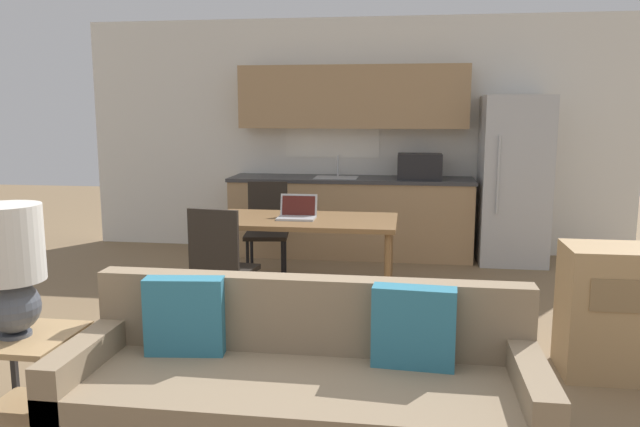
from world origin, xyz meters
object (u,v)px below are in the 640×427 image
object	(u,v)px
table_lamp	(9,263)
dining_chair_near_left	(221,263)
dining_table	(304,226)
side_table	(26,366)
dining_chair_far_left	(267,226)
laptop	(297,213)
couch	(302,387)
refrigerator	(513,180)

from	to	relation	value
table_lamp	dining_chair_near_left	bearing A→B (deg)	71.62
dining_table	dining_chair_near_left	bearing A→B (deg)	-124.63
dining_table	side_table	xyz separation A→B (m)	(-1.05, -2.41, -0.32)
dining_table	table_lamp	distance (m)	2.67
dining_chair_near_left	dining_chair_far_left	distance (m)	1.56
side_table	dining_chair_far_left	bearing A→B (deg)	80.64
dining_chair_far_left	laptop	bearing A→B (deg)	-67.97
laptop	dining_chair_near_left	bearing A→B (deg)	-121.49
dining_chair_near_left	laptop	world-z (taller)	dining_chair_near_left
couch	dining_chair_near_left	bearing A→B (deg)	118.89
couch	table_lamp	world-z (taller)	table_lamp
dining_table	dining_chair_far_left	distance (m)	0.97
refrigerator	dining_chair_far_left	size ratio (longest dim) A/B	1.92
side_table	table_lamp	xyz separation A→B (m)	(-0.03, -0.02, 0.55)
refrigerator	dining_chair_near_left	bearing A→B (deg)	-135.27
side_table	dining_chair_far_left	world-z (taller)	dining_chair_far_left
refrigerator	table_lamp	size ratio (longest dim) A/B	2.69
refrigerator	couch	xyz separation A→B (m)	(-1.61, -4.14, -0.58)
table_lamp	couch	bearing A→B (deg)	1.47
table_lamp	dining_chair_far_left	world-z (taller)	table_lamp
refrigerator	couch	distance (m)	4.48
refrigerator	laptop	xyz separation A→B (m)	(-2.06, -1.74, -0.12)
dining_table	couch	bearing A→B (deg)	-80.71
side_table	dining_table	bearing A→B (deg)	66.54
refrigerator	dining_chair_far_left	distance (m)	2.72
side_table	dining_chair_near_left	world-z (taller)	dining_chair_near_left
dining_table	dining_chair_far_left	world-z (taller)	dining_chair_far_left
side_table	laptop	xyz separation A→B (m)	(0.99, 2.42, 0.43)
dining_table	dining_chair_near_left	world-z (taller)	dining_chair_near_left
couch	dining_chair_far_left	size ratio (longest dim) A/B	2.38
refrigerator	couch	size ratio (longest dim) A/B	0.81
dining_chair_near_left	laptop	distance (m)	0.93
side_table	table_lamp	bearing A→B (deg)	-145.60
dining_table	couch	world-z (taller)	couch
couch	side_table	bearing A→B (deg)	-179.31
dining_chair_near_left	laptop	bearing A→B (deg)	-112.98
couch	laptop	bearing A→B (deg)	100.65
refrigerator	side_table	size ratio (longest dim) A/B	3.44
side_table	dining_chair_far_left	size ratio (longest dim) A/B	0.56
dining_chair_far_left	laptop	size ratio (longest dim) A/B	2.92
refrigerator	dining_chair_near_left	xyz separation A→B (m)	(-2.52, -2.50, -0.39)
couch	table_lamp	distance (m)	1.58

